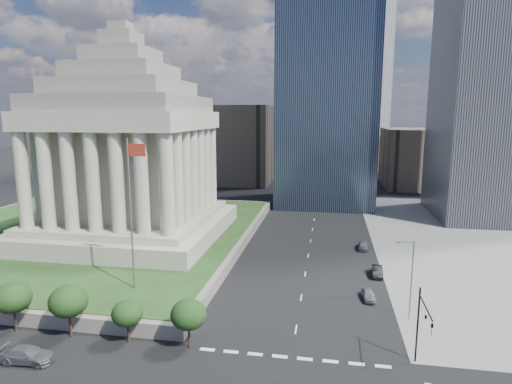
% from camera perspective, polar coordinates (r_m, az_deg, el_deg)
% --- Properties ---
extents(ground, '(500.00, 500.00, 0.00)m').
position_cam_1_polar(ground, '(128.93, 8.22, -0.91)').
color(ground, black).
rests_on(ground, ground).
extents(plaza_terrace, '(66.00, 70.00, 1.80)m').
position_cam_1_polar(plaza_terrace, '(93.58, -21.72, -5.26)').
color(plaza_terrace, '#6A655B').
rests_on(plaza_terrace, ground).
extents(plaza_lawn, '(64.00, 68.00, 0.10)m').
position_cam_1_polar(plaza_lawn, '(93.34, -21.76, -4.70)').
color(plaza_lawn, '#203716').
rests_on(plaza_lawn, plaza_terrace).
extents(war_memorial, '(34.00, 34.00, 39.00)m').
position_cam_1_polar(war_memorial, '(83.39, -16.87, 7.51)').
color(war_memorial, '#A49D8A').
rests_on(war_memorial, plaza_lawn).
extents(flagpole, '(2.52, 0.24, 20.00)m').
position_cam_1_polar(flagpole, '(57.60, -16.27, -1.83)').
color(flagpole, slate).
rests_on(flagpole, plaza_lawn).
extents(midrise_glass, '(26.00, 26.00, 60.00)m').
position_cam_1_polar(midrise_glass, '(121.60, 9.48, 12.60)').
color(midrise_glass, black).
rests_on(midrise_glass, ground).
extents(highrise_ne, '(26.00, 28.00, 100.00)m').
position_cam_1_polar(highrise_ne, '(120.66, 30.53, 20.99)').
color(highrise_ne, black).
rests_on(highrise_ne, ground).
extents(building_filler_ne, '(20.00, 30.00, 20.00)m').
position_cam_1_polar(building_filler_ne, '(159.77, 20.24, 4.33)').
color(building_filler_ne, brown).
rests_on(building_filler_ne, ground).
extents(building_filler_nw, '(24.00, 30.00, 28.00)m').
position_cam_1_polar(building_filler_nw, '(160.36, -2.15, 6.41)').
color(building_filler_nw, brown).
rests_on(building_filler_nw, ground).
extents(traffic_signal_ne, '(0.30, 5.74, 8.00)m').
position_cam_1_polar(traffic_signal_ne, '(45.60, 21.28, -15.83)').
color(traffic_signal_ne, black).
rests_on(traffic_signal_ne, ground).
extents(street_lamp_north, '(2.13, 0.22, 10.00)m').
position_cam_1_polar(street_lamp_north, '(55.82, 19.89, -10.39)').
color(street_lamp_north, slate).
rests_on(street_lamp_north, ground).
extents(suv_grey, '(5.67, 2.49, 1.62)m').
position_cam_1_polar(suv_grey, '(51.85, -28.21, -18.56)').
color(suv_grey, '#53565A').
rests_on(suv_grey, ground).
extents(parked_sedan_near, '(4.11, 1.97, 1.36)m').
position_cam_1_polar(parked_sedan_near, '(61.67, 14.78, -13.09)').
color(parked_sedan_near, gray).
rests_on(parked_sedan_near, ground).
extents(parked_sedan_mid, '(1.76, 4.54, 1.47)m').
position_cam_1_polar(parked_sedan_mid, '(70.32, 15.85, -10.13)').
color(parked_sedan_mid, black).
rests_on(parked_sedan_mid, ground).
extents(parked_sedan_far, '(2.10, 4.49, 1.49)m').
position_cam_1_polar(parked_sedan_far, '(82.71, 14.10, -6.94)').
color(parked_sedan_far, '#525659').
rests_on(parked_sedan_far, ground).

